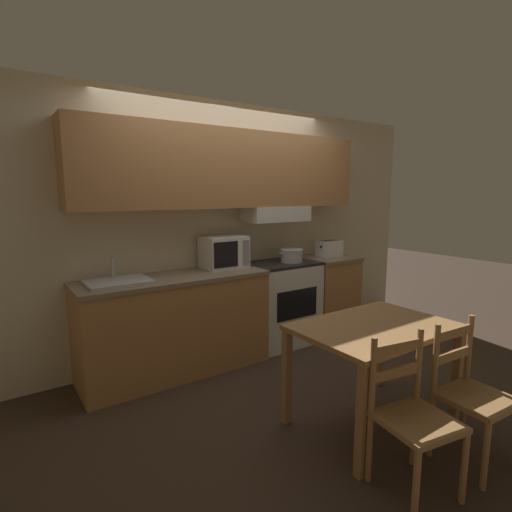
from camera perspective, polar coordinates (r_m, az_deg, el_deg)
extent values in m
plane|color=#3D2D23|center=(4.46, -4.56, -12.68)|extent=(16.00, 16.00, 0.00)
cube|color=beige|center=(4.18, -4.95, 3.91)|extent=(5.45, 0.05, 2.55)
cube|color=#B27A47|center=(4.01, -3.72, 12.26)|extent=(3.05, 0.32, 0.75)
cube|color=white|center=(4.33, 2.86, 6.02)|extent=(0.72, 0.34, 0.16)
cube|color=#B27A47|center=(3.78, -11.42, -9.83)|extent=(1.70, 0.57, 0.87)
cube|color=#84705B|center=(3.66, -11.64, -3.10)|extent=(1.72, 0.59, 0.04)
cube|color=#B27A47|center=(4.83, 10.07, -5.63)|extent=(0.56, 0.57, 0.87)
cube|color=#84705B|center=(4.74, 10.22, -0.32)|extent=(0.58, 0.59, 0.04)
cube|color=white|center=(4.41, 3.61, -6.89)|extent=(0.76, 0.54, 0.88)
cube|color=black|center=(4.30, 3.67, -1.09)|extent=(0.76, 0.54, 0.03)
cube|color=black|center=(4.19, 5.93, -6.85)|extent=(0.53, 0.01, 0.31)
cylinder|color=black|center=(4.12, 2.74, -1.39)|extent=(0.11, 0.11, 0.01)
cylinder|color=black|center=(4.33, 6.32, -0.92)|extent=(0.11, 0.11, 0.01)
cylinder|color=black|center=(4.29, 1.00, -0.97)|extent=(0.11, 0.11, 0.01)
cylinder|color=black|center=(4.49, 4.53, -0.53)|extent=(0.11, 0.11, 0.01)
cylinder|color=#B7BABF|center=(4.31, 5.10, 0.05)|extent=(0.23, 0.23, 0.14)
torus|color=#B7BABF|center=(4.30, 5.11, 0.91)|extent=(0.25, 0.25, 0.01)
cylinder|color=#B7BABF|center=(4.22, 3.67, 0.44)|extent=(0.05, 0.01, 0.01)
cylinder|color=#B7BABF|center=(4.39, 6.48, 0.75)|extent=(0.05, 0.01, 0.01)
cube|color=white|center=(3.97, -4.63, 0.57)|extent=(0.42, 0.32, 0.32)
cube|color=black|center=(3.80, -4.29, 0.19)|extent=(0.26, 0.01, 0.25)
cube|color=gray|center=(3.92, -1.42, 0.49)|extent=(0.08, 0.01, 0.25)
cube|color=white|center=(4.77, 10.43, 1.09)|extent=(0.26, 0.20, 0.19)
cube|color=black|center=(4.67, 9.26, 1.30)|extent=(0.01, 0.02, 0.02)
cube|color=black|center=(4.70, 9.68, 2.07)|extent=(0.04, 0.14, 0.01)
cube|color=black|center=(4.74, 10.20, 2.12)|extent=(0.04, 0.14, 0.01)
cube|color=black|center=(4.78, 10.72, 2.17)|extent=(0.04, 0.14, 0.01)
cube|color=black|center=(4.82, 11.23, 2.21)|extent=(0.04, 0.14, 0.01)
cube|color=#B7BABF|center=(3.50, -19.11, -3.49)|extent=(0.51, 0.38, 0.02)
cube|color=#4C4F54|center=(3.48, -19.03, -3.48)|extent=(0.43, 0.29, 0.01)
cylinder|color=#B7BABF|center=(3.62, -19.82, -1.47)|extent=(0.02, 0.02, 0.18)
cylinder|color=#B7BABF|center=(3.55, -19.64, -0.19)|extent=(0.02, 0.12, 0.02)
cube|color=#9E7042|center=(2.95, 16.55, -9.73)|extent=(1.09, 0.76, 0.04)
cube|color=#9E7042|center=(2.55, 14.90, -21.92)|extent=(0.06, 0.06, 0.70)
cube|color=#9E7042|center=(3.31, 26.77, -15.08)|extent=(0.06, 0.06, 0.70)
cube|color=#9E7042|center=(2.98, 4.40, -16.84)|extent=(0.06, 0.06, 0.70)
cube|color=#9E7042|center=(3.65, 17.12, -12.22)|extent=(0.06, 0.06, 0.70)
cube|color=#9E7042|center=(2.50, 22.05, -21.06)|extent=(0.44, 0.44, 0.03)
cylinder|color=#9E7042|center=(2.39, 16.34, -15.94)|extent=(0.04, 0.04, 0.43)
cylinder|color=#9E7042|center=(2.62, 22.21, -14.04)|extent=(0.04, 0.04, 0.43)
cube|color=#9E7042|center=(2.45, 19.58, -12.22)|extent=(0.34, 0.08, 0.06)
cube|color=#9E7042|center=(2.51, 19.40, -15.42)|extent=(0.34, 0.08, 0.06)
cylinder|color=#9E7042|center=(2.42, 21.88, -28.43)|extent=(0.04, 0.04, 0.40)
cylinder|color=#9E7042|center=(2.64, 27.59, -25.30)|extent=(0.04, 0.04, 0.40)
cylinder|color=#9E7042|center=(2.61, 15.86, -24.91)|extent=(0.04, 0.04, 0.40)
cylinder|color=#9E7042|center=(2.82, 21.63, -22.48)|extent=(0.04, 0.04, 0.40)
cube|color=#9E7042|center=(2.88, 28.97, -17.34)|extent=(0.41, 0.41, 0.03)
cylinder|color=#9E7042|center=(2.74, 24.29, -13.13)|extent=(0.04, 0.04, 0.43)
cylinder|color=#9E7042|center=(3.01, 28.15, -11.38)|extent=(0.04, 0.04, 0.43)
cube|color=#9E7042|center=(2.83, 26.50, -9.79)|extent=(0.34, 0.04, 0.06)
cube|color=#9E7042|center=(2.88, 26.29, -12.62)|extent=(0.34, 0.04, 0.06)
cylinder|color=#9E7042|center=(2.78, 29.94, -23.56)|extent=(0.04, 0.04, 0.40)
cylinder|color=#9E7042|center=(2.93, 23.68, -21.30)|extent=(0.04, 0.04, 0.40)
cylinder|color=#9E7042|center=(3.19, 27.51, -18.98)|extent=(0.04, 0.04, 0.40)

